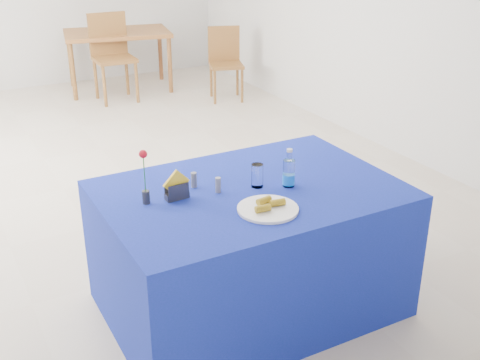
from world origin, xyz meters
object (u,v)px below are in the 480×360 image
(chair_bg_left, at_px, (112,51))
(chair_bg_right, at_px, (225,58))
(plate, at_px, (268,209))
(oak_table, at_px, (117,37))
(water_bottle, at_px, (289,174))
(blue_table, at_px, (250,249))

(chair_bg_left, height_order, chair_bg_right, chair_bg_left)
(plate, relative_size, oak_table, 0.22)
(water_bottle, relative_size, chair_bg_right, 0.25)
(water_bottle, bearing_deg, plate, -141.26)
(chair_bg_left, xyz_separation_m, chair_bg_right, (1.23, -0.62, -0.10))
(plate, bearing_deg, chair_bg_left, 81.79)
(blue_table, distance_m, water_bottle, 0.50)
(oak_table, bearing_deg, plate, -99.79)
(blue_table, xyz_separation_m, chair_bg_right, (1.88, 3.97, 0.12))
(oak_table, bearing_deg, chair_bg_right, -44.83)
(water_bottle, height_order, chair_bg_right, water_bottle)
(oak_table, bearing_deg, blue_table, -99.73)
(chair_bg_left, relative_size, chair_bg_right, 1.19)
(blue_table, height_order, chair_bg_left, chair_bg_left)
(oak_table, relative_size, chair_bg_left, 1.39)
(plate, distance_m, blue_table, 0.48)
(water_bottle, bearing_deg, blue_table, 160.83)
(blue_table, distance_m, oak_table, 5.07)
(chair_bg_left, bearing_deg, chair_bg_right, -25.36)
(water_bottle, xyz_separation_m, oak_table, (0.66, 5.06, -0.15))
(chair_bg_right, bearing_deg, chair_bg_left, 171.43)
(water_bottle, bearing_deg, chair_bg_right, 67.41)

